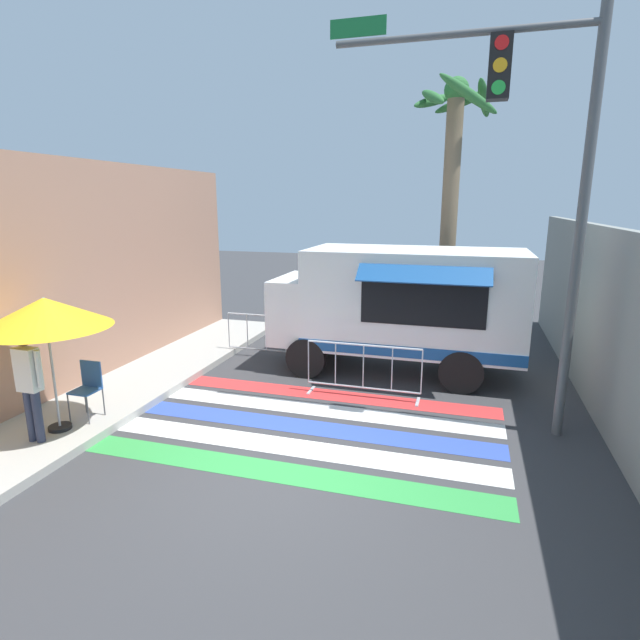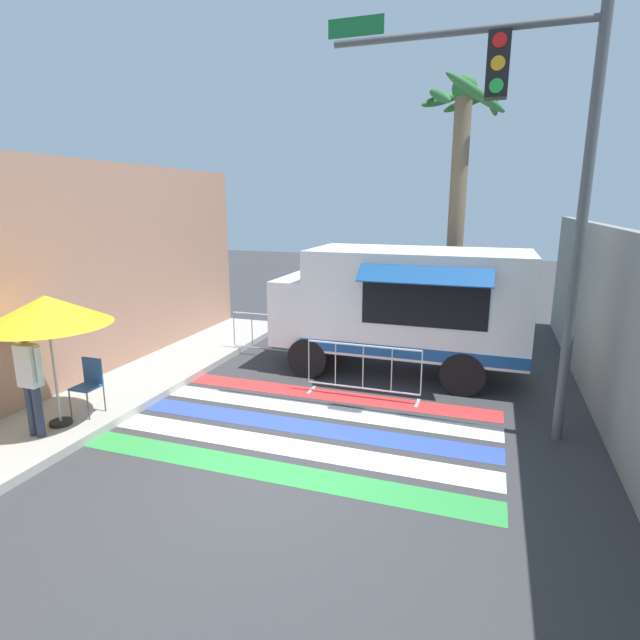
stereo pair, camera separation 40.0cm
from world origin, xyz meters
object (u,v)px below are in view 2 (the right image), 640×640
Objects in this scene: patio_umbrella at (46,311)px; folding_chair at (89,380)px; palm_tree at (459,180)px; food_truck at (398,303)px; barricade_front at (363,371)px; vendor_person at (30,375)px; barricade_side at (271,336)px; traffic_signal_pole at (534,155)px.

folding_chair is at bearing 76.89° from patio_umbrella.
palm_tree is at bearing 52.86° from patio_umbrella.
food_truck is 5.59× the size of folding_chair.
patio_umbrella reaches higher than barricade_front.
vendor_person is 0.86× the size of barricade_side.
barricade_front is (-0.33, -1.77, -1.06)m from food_truck.
barricade_side is (-2.82, 1.86, -0.01)m from barricade_front.
palm_tree is (5.74, 7.99, 3.14)m from vendor_person.
folding_chair is at bearing 96.11° from vendor_person.
barricade_side is at bearing 155.29° from traffic_signal_pole.
traffic_signal_pole is at bearing 36.65° from vendor_person.
palm_tree reaches higher than barricade_front.
traffic_signal_pole is 8.38m from vendor_person.
barricade_front is at bearing 165.80° from traffic_signal_pole.
folding_chair is 9.63m from palm_tree.
palm_tree is at bearing 48.58° from folding_chair.
food_truck reaches higher than folding_chair.
barricade_side is (1.62, 5.43, -0.63)m from vendor_person.
barricade_front is at bearing 28.07° from folding_chair.
traffic_signal_pole is 6.74× the size of folding_chair.
folding_chair is at bearing -136.87° from food_truck.
folding_chair is 0.55× the size of vendor_person.
palm_tree is (4.12, 2.57, 3.77)m from barricade_side.
vendor_person is at bearing -125.68° from palm_tree.
patio_umbrella reaches higher than folding_chair.
traffic_signal_pole is 7.89m from patio_umbrella.
traffic_signal_pole reaches higher than barricade_front.
barricade_front is at bearing -106.38° from palm_tree.
patio_umbrella is 1.24× the size of vendor_person.
vendor_person is at bearing -131.77° from food_truck.
food_truck is 3.91m from palm_tree.
barricade_front is 3.38m from barricade_side.
patio_umbrella is 5.46m from barricade_side.
patio_umbrella is 0.96× the size of barricade_front.
palm_tree is at bearing 105.38° from traffic_signal_pole.
folding_chair is at bearing -108.38° from barricade_side.
barricade_front is (-2.71, 0.68, -3.91)m from traffic_signal_pole.
patio_umbrella reaches higher than vendor_person.
vendor_person is 0.26× the size of palm_tree.
vendor_person is 5.70m from barricade_side.
vendor_person is at bearing -158.01° from traffic_signal_pole.
barricade_side is at bearing -148.09° from palm_tree.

